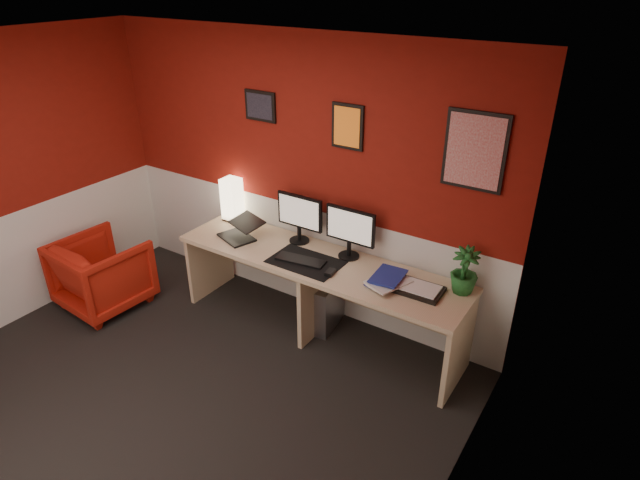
{
  "coord_description": "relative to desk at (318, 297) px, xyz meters",
  "views": [
    {
      "loc": [
        2.58,
        -1.85,
        2.93
      ],
      "look_at": [
        0.6,
        1.21,
        1.05
      ],
      "focal_mm": 29.92,
      "sensor_mm": 36.0,
      "label": 1
    }
  ],
  "objects": [
    {
      "name": "pc_tower",
      "position": [
        -0.0,
        0.13,
        -0.14
      ],
      "size": [
        0.26,
        0.47,
        0.45
      ],
      "primitive_type": "cube",
      "rotation": [
        0.0,
        0.0,
        0.14
      ],
      "color": "#99999E",
      "rests_on": "ground"
    },
    {
      "name": "laptop",
      "position": [
        -0.84,
        -0.06,
        0.47
      ],
      "size": [
        0.39,
        0.33,
        0.22
      ],
      "primitive_type": "cube",
      "rotation": [
        0.0,
        0.0,
        -0.33
      ],
      "color": "black",
      "rests_on": "desk"
    },
    {
      "name": "wainscot_back",
      "position": [
        -0.45,
        0.34,
        0.14
      ],
      "size": [
        4.0,
        0.01,
        1.0
      ],
      "primitive_type": "cube",
      "color": "silver",
      "rests_on": "ground"
    },
    {
      "name": "book_bottom",
      "position": [
        0.53,
        -0.01,
        0.38
      ],
      "size": [
        0.23,
        0.29,
        0.03
      ],
      "primitive_type": "imported",
      "rotation": [
        0.0,
        0.0,
        -0.1
      ],
      "color": "navy",
      "rests_on": "desk"
    },
    {
      "name": "armchair",
      "position": [
        -1.95,
        -0.74,
        -0.03
      ],
      "size": [
        0.77,
        0.79,
        0.68
      ],
      "primitive_type": "imported",
      "rotation": [
        0.0,
        0.0,
        3.07
      ],
      "color": "#A51709",
      "rests_on": "ground"
    },
    {
      "name": "zen_tray",
      "position": [
        0.9,
        0.02,
        0.38
      ],
      "size": [
        0.36,
        0.26,
        0.03
      ],
      "primitive_type": "cube",
      "rotation": [
        0.0,
        0.0,
        0.02
      ],
      "color": "black",
      "rests_on": "desk"
    },
    {
      "name": "desk_mat",
      "position": [
        -0.07,
        -0.08,
        0.37
      ],
      "size": [
        0.6,
        0.38,
        0.01
      ],
      "primitive_type": "cube",
      "color": "black",
      "rests_on": "desk"
    },
    {
      "name": "wall_back",
      "position": [
        -0.45,
        0.34,
        0.89
      ],
      "size": [
        4.0,
        0.01,
        2.5
      ],
      "primitive_type": "cube",
      "color": "maroon",
      "rests_on": "ground"
    },
    {
      "name": "art_left",
      "position": [
        -0.81,
        0.33,
        1.49
      ],
      "size": [
        0.32,
        0.02,
        0.26
      ],
      "primitive_type": "cube",
      "color": "black",
      "rests_on": "wall_back"
    },
    {
      "name": "keyboard",
      "position": [
        -0.11,
        -0.1,
        0.38
      ],
      "size": [
        0.44,
        0.2,
        0.02
      ],
      "primitive_type": "cube",
      "rotation": [
        0.0,
        0.0,
        0.15
      ],
      "color": "black",
      "rests_on": "desk_mat"
    },
    {
      "name": "wall_right",
      "position": [
        1.55,
        -1.41,
        0.89
      ],
      "size": [
        0.01,
        3.5,
        2.5
      ],
      "primitive_type": "cube",
      "color": "maroon",
      "rests_on": "ground"
    },
    {
      "name": "mouse",
      "position": [
        0.21,
        -0.14,
        0.39
      ],
      "size": [
        0.07,
        0.11,
        0.03
      ],
      "primitive_type": "cube",
      "rotation": [
        0.0,
        0.0,
        0.11
      ],
      "color": "black",
      "rests_on": "desk_mat"
    },
    {
      "name": "book_top",
      "position": [
        0.54,
        -0.02,
        0.43
      ],
      "size": [
        0.25,
        0.32,
        0.03
      ],
      "primitive_type": "imported",
      "rotation": [
        0.0,
        0.0,
        0.07
      ],
      "color": "navy",
      "rests_on": "book_middle"
    },
    {
      "name": "shoji_lamp",
      "position": [
        -1.13,
        0.23,
        0.56
      ],
      "size": [
        0.16,
        0.16,
        0.4
      ],
      "primitive_type": "cube",
      "color": "#FFE5B2",
      "rests_on": "desk"
    },
    {
      "name": "art_center",
      "position": [
        0.06,
        0.33,
        1.44
      ],
      "size": [
        0.28,
        0.02,
        0.36
      ],
      "primitive_type": "cube",
      "color": "orange",
      "rests_on": "wall_back"
    },
    {
      "name": "art_right",
      "position": [
        1.09,
        0.33,
        1.42
      ],
      "size": [
        0.44,
        0.02,
        0.56
      ],
      "primitive_type": "cube",
      "color": "red",
      "rests_on": "wall_back"
    },
    {
      "name": "monitor_right",
      "position": [
        0.18,
        0.19,
        0.66
      ],
      "size": [
        0.45,
        0.06,
        0.58
      ],
      "primitive_type": "cube",
      "color": "black",
      "rests_on": "desk"
    },
    {
      "name": "desk",
      "position": [
        0.0,
        0.0,
        0.0
      ],
      "size": [
        2.6,
        0.65,
        0.73
      ],
      "primitive_type": "cube",
      "color": "#CEAE84",
      "rests_on": "ground"
    },
    {
      "name": "potted_plant",
      "position": [
        1.17,
        0.19,
        0.55
      ],
      "size": [
        0.25,
        0.25,
        0.37
      ],
      "primitive_type": "imported",
      "rotation": [
        0.0,
        0.0,
        0.25
      ],
      "color": "#19591E",
      "rests_on": "desk"
    },
    {
      "name": "monitor_left",
      "position": [
        -0.33,
        0.2,
        0.66
      ],
      "size": [
        0.45,
        0.06,
        0.58
      ],
      "primitive_type": "cube",
      "color": "black",
      "rests_on": "desk"
    },
    {
      "name": "ground",
      "position": [
        -0.45,
        -1.41,
        -0.36
      ],
      "size": [
        4.0,
        3.5,
        0.01
      ],
      "primitive_type": "cube",
      "color": "black",
      "rests_on": "ground"
    },
    {
      "name": "book_middle",
      "position": [
        0.57,
        -0.01,
        0.4
      ],
      "size": [
        0.33,
        0.38,
        0.02
      ],
      "primitive_type": "imported",
      "rotation": [
        0.0,
        0.0,
        -0.37
      ],
      "color": "silver",
      "rests_on": "book_bottom"
    },
    {
      "name": "ceiling",
      "position": [
        -0.45,
        -1.41,
        2.13
      ],
      "size": [
        4.0,
        3.5,
        0.01
      ],
      "primitive_type": "cube",
      "color": "white",
      "rests_on": "ground"
    }
  ]
}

